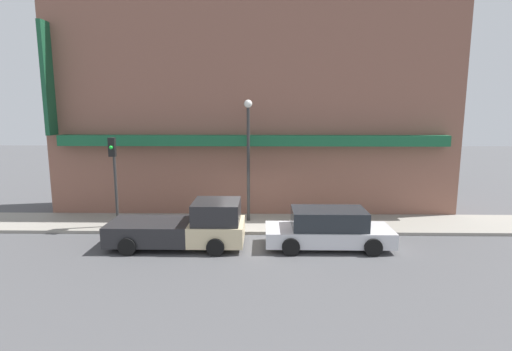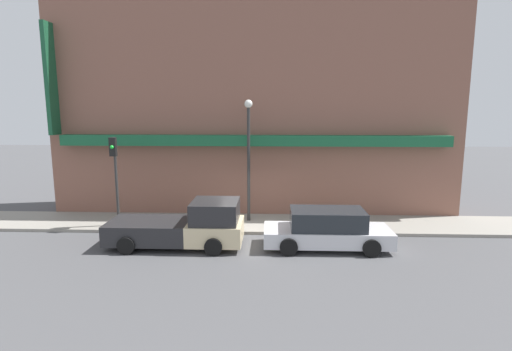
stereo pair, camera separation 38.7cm
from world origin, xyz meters
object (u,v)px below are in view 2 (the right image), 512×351
Objects in this scene: fire_hydrant at (331,222)px; parked_car at (327,229)px; traffic_light at (115,166)px; street_lamp at (249,146)px; pickup_truck at (185,226)px.

parked_car is at bearing -102.26° from fire_hydrant.
traffic_light reaches higher than fire_hydrant.
street_lamp is (-3.58, 1.21, 3.10)m from fire_hydrant.
street_lamp is (-3.16, 3.16, 2.85)m from parked_car.
parked_car reaches higher than fire_hydrant.
fire_hydrant is 9.58m from traffic_light.
pickup_truck is 4.79m from street_lamp.
pickup_truck reaches higher than parked_car.
fire_hydrant is at bearing 75.62° from parked_car.
traffic_light is (-5.71, -1.07, -0.77)m from street_lamp.
traffic_light reaches higher than pickup_truck.
pickup_truck is 1.08× the size of parked_car.
pickup_truck is at bearing -161.57° from fire_hydrant.
fire_hydrant is at bearing -0.88° from traffic_light.
pickup_truck is 6.17m from fire_hydrant.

